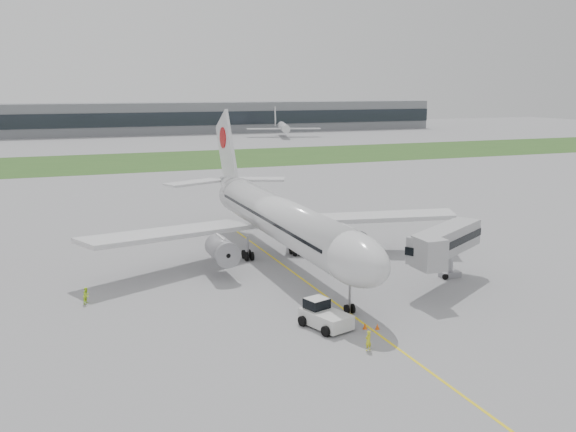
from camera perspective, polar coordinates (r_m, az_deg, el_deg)
name	(u,v)px	position (r m, az deg, el deg)	size (l,w,h in m)	color
ground	(292,272)	(75.00, 0.37, -4.97)	(600.00, 600.00, 0.00)	#949497
apron_markings	(309,284)	(70.57, 1.86, -6.04)	(70.00, 70.00, 0.04)	yellow
grass_strip	(141,161)	(190.02, -12.97, 4.75)	(600.00, 50.00, 0.02)	#305921
terminal_building	(103,119)	(298.37, -16.09, 8.27)	(320.00, 22.30, 14.00)	gray
airliner	(278,216)	(78.07, -0.93, -0.03)	(48.13, 53.95, 17.88)	silver
pushback_tug	(323,315)	(58.25, 3.16, -8.75)	(4.28, 5.28, 2.40)	silver
jet_bridge	(443,243)	(70.49, 13.63, -2.34)	(12.84, 10.35, 6.47)	#9F9FA2
safety_cone_left	(365,326)	(58.25, 6.86, -9.69)	(0.40, 0.40, 0.55)	#FF5C0D
safety_cone_right	(377,327)	(58.33, 7.95, -9.70)	(0.38, 0.38, 0.52)	#FF5C0D
ground_crew_near	(368,341)	(53.65, 7.14, -10.93)	(0.62, 0.41, 1.71)	yellow
ground_crew_far	(86,296)	(67.11, -17.48, -6.76)	(0.82, 0.64, 1.68)	#CBFF2A
distant_aircraft_right	(284,137)	(276.41, -0.39, 7.04)	(31.51, 27.80, 12.05)	silver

